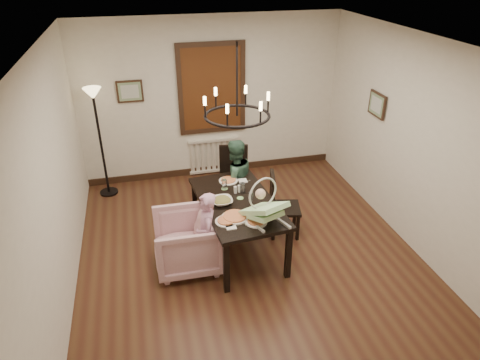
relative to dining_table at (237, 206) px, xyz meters
name	(u,v)px	position (x,y,z in m)	size (l,w,h in m)	color
room_shell	(242,149)	(0.12, 0.24, 0.71)	(4.51, 5.00, 2.81)	#4B2D19
dining_table	(237,206)	(0.00, 0.00, 0.00)	(1.08, 1.73, 0.77)	black
chair_far	(234,180)	(0.20, 1.06, -0.18)	(0.45, 0.45, 1.02)	black
chair_right	(285,205)	(0.75, 0.19, -0.21)	(0.42, 0.42, 0.96)	black
armchair	(187,242)	(-0.72, -0.19, -0.31)	(0.81, 0.83, 0.75)	beige
elderly_woman	(207,240)	(-0.48, -0.36, -0.22)	(0.34, 0.22, 0.94)	#C98EB0
seated_man	(235,187)	(0.14, 0.78, -0.15)	(0.52, 0.41, 1.07)	#365B46
baby_bouncer	(264,207)	(0.20, -0.53, 0.28)	(0.43, 0.59, 0.39)	#BAF1A6
salad_bowl	(222,201)	(-0.21, -0.02, 0.13)	(0.33, 0.33, 0.08)	white
pizza_platter	(235,217)	(-0.13, -0.39, 0.11)	(0.33, 0.33, 0.04)	tan
drinking_glass	(251,197)	(0.16, -0.06, 0.15)	(0.06, 0.06, 0.13)	silver
window_blinds	(212,89)	(0.12, 2.33, 0.91)	(1.00, 0.03, 1.40)	#553211
radiator	(214,155)	(0.12, 2.35, -0.34)	(0.92, 0.12, 0.62)	silver
picture_back	(130,91)	(-1.23, 2.34, 0.96)	(0.42, 0.03, 0.36)	black
picture_right	(377,105)	(2.33, 0.77, 0.96)	(0.42, 0.03, 0.36)	black
floor_lamp	(101,145)	(-1.78, 2.02, 0.21)	(0.30, 0.30, 1.80)	black
chandelier	(237,116)	(0.00, 0.00, 1.26)	(0.80, 0.80, 0.04)	black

